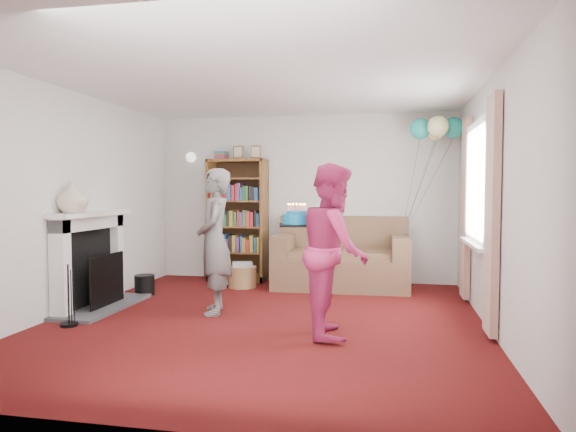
% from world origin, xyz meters
% --- Properties ---
extents(ground, '(5.00, 5.00, 0.00)m').
position_xyz_m(ground, '(0.00, 0.00, 0.00)').
color(ground, '#380808').
rests_on(ground, ground).
extents(wall_back, '(4.50, 0.02, 2.50)m').
position_xyz_m(wall_back, '(0.00, 2.51, 1.25)').
color(wall_back, silver).
rests_on(wall_back, ground).
extents(wall_left, '(0.02, 5.00, 2.50)m').
position_xyz_m(wall_left, '(-2.26, 0.00, 1.25)').
color(wall_left, silver).
rests_on(wall_left, ground).
extents(wall_right, '(0.02, 5.00, 2.50)m').
position_xyz_m(wall_right, '(2.26, 0.00, 1.25)').
color(wall_right, silver).
rests_on(wall_right, ground).
extents(ceiling, '(4.50, 5.00, 0.01)m').
position_xyz_m(ceiling, '(0.00, 0.00, 2.50)').
color(ceiling, white).
rests_on(ceiling, wall_back).
extents(fireplace, '(0.55, 1.80, 1.12)m').
position_xyz_m(fireplace, '(-2.09, 0.19, 0.51)').
color(fireplace, '#3F3F42').
rests_on(fireplace, ground).
extents(window_bay, '(0.14, 2.02, 2.20)m').
position_xyz_m(window_bay, '(2.21, 0.60, 1.20)').
color(window_bay, white).
rests_on(window_bay, ground).
extents(wall_sconce, '(0.16, 0.23, 0.16)m').
position_xyz_m(wall_sconce, '(-1.75, 2.36, 1.88)').
color(wall_sconce, gold).
rests_on(wall_sconce, ground).
extents(bookcase, '(0.87, 0.42, 2.04)m').
position_xyz_m(bookcase, '(-0.98, 2.30, 0.90)').
color(bookcase, '#472B14').
rests_on(bookcase, ground).
extents(sofa, '(1.87, 0.99, 0.99)m').
position_xyz_m(sofa, '(0.62, 2.08, 0.36)').
color(sofa, brown).
rests_on(sofa, ground).
extents(wicker_basket, '(0.39, 0.39, 0.36)m').
position_xyz_m(wicker_basket, '(-0.75, 1.75, 0.16)').
color(wicker_basket, '#AA834F').
rests_on(wicker_basket, ground).
extents(person_striped, '(0.55, 0.68, 1.62)m').
position_xyz_m(person_striped, '(-0.63, 0.23, 0.81)').
color(person_striped, black).
rests_on(person_striped, ground).
extents(person_magenta, '(0.74, 0.88, 1.63)m').
position_xyz_m(person_magenta, '(0.77, -0.37, 0.81)').
color(person_magenta, '#A92150').
rests_on(person_magenta, ground).
extents(birthday_cake, '(0.34, 0.34, 0.22)m').
position_xyz_m(birthday_cake, '(0.38, -0.23, 1.09)').
color(birthday_cake, black).
rests_on(birthday_cake, ground).
extents(balloons, '(0.84, 0.73, 1.67)m').
position_xyz_m(balloons, '(1.90, 2.15, 2.22)').
color(balloons, '#3F3F3F').
rests_on(balloons, ground).
extents(mantel_vase, '(0.38, 0.38, 0.35)m').
position_xyz_m(mantel_vase, '(-2.12, -0.15, 1.30)').
color(mantel_vase, beige).
rests_on(mantel_vase, fireplace).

